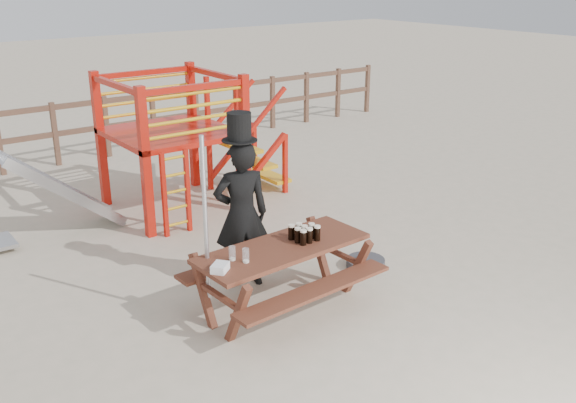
# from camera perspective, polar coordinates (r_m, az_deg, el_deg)

# --- Properties ---
(ground) EXTENTS (60.00, 60.00, 0.00)m
(ground) POSITION_cam_1_polar(r_m,az_deg,el_deg) (7.30, 1.91, -8.88)
(ground) COLOR #BEAC94
(ground) RESTS_ON ground
(back_fence) EXTENTS (15.09, 0.09, 1.20)m
(back_fence) POSITION_cam_1_polar(r_m,az_deg,el_deg) (12.93, -17.95, 6.62)
(back_fence) COLOR brown
(back_fence) RESTS_ON ground
(playground_fort) EXTENTS (4.71, 1.84, 2.10)m
(playground_fort) POSITION_cam_1_polar(r_m,az_deg,el_deg) (9.81, -10.66, 5.21)
(playground_fort) COLOR #B9180C
(playground_fort) RESTS_ON ground
(picnic_table) EXTENTS (1.98, 1.41, 0.75)m
(picnic_table) POSITION_cam_1_polar(r_m,az_deg,el_deg) (6.96, -0.47, -6.05)
(picnic_table) COLOR brown
(picnic_table) RESTS_ON ground
(man_with_hat) EXTENTS (0.74, 0.60, 2.07)m
(man_with_hat) POSITION_cam_1_polar(r_m,az_deg,el_deg) (7.33, -4.17, -0.84)
(man_with_hat) COLOR black
(man_with_hat) RESTS_ON ground
(metal_pole) EXTENTS (0.04, 0.04, 2.03)m
(metal_pole) POSITION_cam_1_polar(r_m,az_deg,el_deg) (6.52, -7.30, -2.82)
(metal_pole) COLOR #B2B2B7
(metal_pole) RESTS_ON ground
(parasol_base) EXTENTS (0.48, 0.48, 0.20)m
(parasol_base) POSITION_cam_1_polar(r_m,az_deg,el_deg) (8.11, 6.90, -5.45)
(parasol_base) COLOR #343539
(parasol_base) RESTS_ON ground
(paper_bag) EXTENTS (0.23, 0.22, 0.08)m
(paper_bag) POSITION_cam_1_polar(r_m,az_deg,el_deg) (6.31, -6.06, -5.87)
(paper_bag) COLOR white
(paper_bag) RESTS_ON picnic_table
(stout_pints) EXTENTS (0.28, 0.26, 0.17)m
(stout_pints) POSITION_cam_1_polar(r_m,az_deg,el_deg) (6.94, 1.45, -2.84)
(stout_pints) COLOR black
(stout_pints) RESTS_ON picnic_table
(empty_glasses) EXTENTS (0.15, 0.20, 0.15)m
(empty_glasses) POSITION_cam_1_polar(r_m,az_deg,el_deg) (6.49, -4.38, -4.76)
(empty_glasses) COLOR silver
(empty_glasses) RESTS_ON picnic_table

